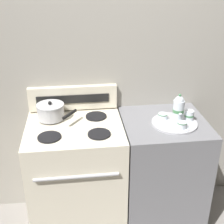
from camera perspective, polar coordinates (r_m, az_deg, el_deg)
name	(u,v)px	position (r m, az deg, el deg)	size (l,w,h in m)	color
ground_plane	(117,219)	(2.84, 0.89, -18.91)	(6.00, 6.00, 0.00)	gray
wall_back	(112,86)	(2.50, 0.02, 4.86)	(6.00, 0.05, 2.20)	#9E998E
stove	(77,178)	(2.51, -6.36, -11.93)	(0.70, 0.64, 0.93)	beige
control_panel	(73,98)	(2.47, -7.16, 2.58)	(0.69, 0.05, 0.19)	beige
side_counter	(161,172)	(2.60, 8.92, -10.76)	(0.62, 0.61, 0.92)	slate
saucepan	(51,111)	(2.36, -11.11, 0.13)	(0.30, 0.27, 0.14)	#B7B7BC
serving_tray	(174,123)	(2.33, 11.34, -2.00)	(0.33, 0.33, 0.01)	#B2B2B7
teapot	(179,109)	(2.29, 12.08, 0.50)	(0.08, 0.13, 0.22)	silver
teacup_left	(163,117)	(2.33, 9.24, -0.88)	(0.10, 0.10, 0.05)	silver
teacup_right	(182,125)	(2.24, 12.66, -2.41)	(0.10, 0.10, 0.05)	silver
creamer_jug	(189,115)	(2.37, 13.91, -0.57)	(0.07, 0.07, 0.07)	silver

